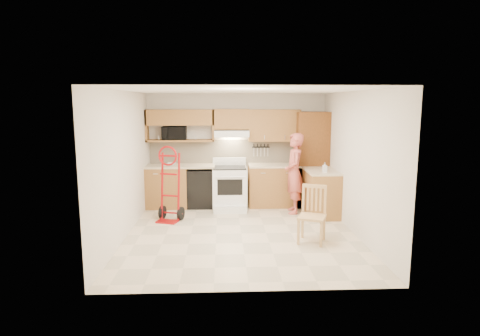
{
  "coord_description": "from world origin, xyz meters",
  "views": [
    {
      "loc": [
        -0.33,
        -6.94,
        2.3
      ],
      "look_at": [
        0.0,
        0.5,
        1.1
      ],
      "focal_mm": 30.42,
      "sensor_mm": 36.0,
      "label": 1
    }
  ],
  "objects": [
    {
      "name": "upper_cab_right",
      "position": [
        0.83,
        2.08,
        1.8
      ],
      "size": [
        1.14,
        0.33,
        0.7
      ],
      "primitive_type": "cube",
      "color": "olive",
      "rests_on": "wall_back"
    },
    {
      "name": "lower_cab_left",
      "position": [
        -1.55,
        1.95,
        0.45
      ],
      "size": [
        0.9,
        0.6,
        0.9
      ],
      "primitive_type": "cube",
      "color": "olive",
      "rests_on": "ground"
    },
    {
      "name": "backsplash",
      "position": [
        0.0,
        2.23,
        1.2
      ],
      "size": [
        3.92,
        0.03,
        0.55
      ],
      "primitive_type": "cube",
      "color": "beige",
      "rests_on": "wall_back"
    },
    {
      "name": "dining_chair",
      "position": [
        1.14,
        -0.51,
        0.47
      ],
      "size": [
        0.56,
        0.59,
        0.95
      ],
      "primitive_type": null,
      "rotation": [
        0.0,
        0.0,
        -0.38
      ],
      "color": "tan",
      "rests_on": "ground"
    },
    {
      "name": "person",
      "position": [
        1.17,
        1.35,
        0.84
      ],
      "size": [
        0.43,
        0.63,
        1.68
      ],
      "primitive_type": "imported",
      "rotation": [
        0.0,
        0.0,
        -1.61
      ],
      "color": "#C1554A",
      "rests_on": "ground"
    },
    {
      "name": "countertop_return",
      "position": [
        1.7,
        1.15,
        0.92
      ],
      "size": [
        0.63,
        1.0,
        0.04
      ],
      "primitive_type": "cube",
      "color": "beige",
      "rests_on": "cab_return_right"
    },
    {
      "name": "range_hood",
      "position": [
        -0.12,
        2.02,
        1.63
      ],
      "size": [
        0.76,
        0.46,
        0.14
      ],
      "primitive_type": "cube",
      "color": "white",
      "rests_on": "wall_back"
    },
    {
      "name": "wall_left",
      "position": [
        -2.01,
        0.0,
        1.25
      ],
      "size": [
        0.02,
        4.5,
        2.5
      ],
      "primitive_type": "cube",
      "color": "silver",
      "rests_on": "ground"
    },
    {
      "name": "wall_back",
      "position": [
        0.0,
        2.26,
        1.25
      ],
      "size": [
        4.0,
        0.02,
        2.5
      ],
      "primitive_type": "cube",
      "color": "silver",
      "rests_on": "ground"
    },
    {
      "name": "wall_front",
      "position": [
        0.0,
        -2.26,
        1.25
      ],
      "size": [
        4.0,
        0.02,
        2.5
      ],
      "primitive_type": "cube",
      "color": "silver",
      "rests_on": "ground"
    },
    {
      "name": "range",
      "position": [
        -0.17,
        1.72,
        0.54
      ],
      "size": [
        0.74,
        0.97,
        1.09
      ],
      "primitive_type": null,
      "color": "white",
      "rests_on": "ground"
    },
    {
      "name": "lower_cab_right",
      "position": [
        0.83,
        1.95,
        0.45
      ],
      "size": [
        1.14,
        0.6,
        0.9
      ],
      "primitive_type": "cube",
      "color": "olive",
      "rests_on": "ground"
    },
    {
      "name": "dishwasher",
      "position": [
        -0.8,
        1.95,
        0.42
      ],
      "size": [
        0.6,
        0.6,
        0.85
      ],
      "primitive_type": "cube",
      "color": "black",
      "rests_on": "ground"
    },
    {
      "name": "upper_shelf_mw",
      "position": [
        -1.25,
        2.08,
        1.47
      ],
      "size": [
        1.5,
        0.33,
        0.04
      ],
      "primitive_type": "cube",
      "color": "olive",
      "rests_on": "wall_back"
    },
    {
      "name": "soap_bottle",
      "position": [
        1.7,
        0.91,
        1.04
      ],
      "size": [
        0.09,
        0.09,
        0.19
      ],
      "primitive_type": "imported",
      "rotation": [
        0.0,
        0.0,
        -0.06
      ],
      "color": "white",
      "rests_on": "countertop_return"
    },
    {
      "name": "floor",
      "position": [
        0.0,
        0.0,
        -0.01
      ],
      "size": [
        4.0,
        4.5,
        0.02
      ],
      "primitive_type": "cube",
      "color": "beige",
      "rests_on": "ground"
    },
    {
      "name": "pantry_tall",
      "position": [
        1.65,
        1.95,
        1.05
      ],
      "size": [
        0.7,
        0.6,
        2.1
      ],
      "primitive_type": "cube",
      "color": "brown",
      "rests_on": "ground"
    },
    {
      "name": "microwave",
      "position": [
        -1.38,
        2.08,
        1.64
      ],
      "size": [
        0.54,
        0.37,
        0.29
      ],
      "primitive_type": "imported",
      "rotation": [
        0.0,
        0.0,
        0.01
      ],
      "color": "black",
      "rests_on": "upper_shelf_mw"
    },
    {
      "name": "countertop_right",
      "position": [
        0.83,
        1.95,
        0.92
      ],
      "size": [
        1.14,
        0.63,
        0.04
      ],
      "primitive_type": "cube",
      "color": "beige",
      "rests_on": "lower_cab_right"
    },
    {
      "name": "countertop_left",
      "position": [
        -1.25,
        1.95,
        0.92
      ],
      "size": [
        1.5,
        0.63,
        0.04
      ],
      "primitive_type": "cube",
      "color": "beige",
      "rests_on": "lower_cab_left"
    },
    {
      "name": "cab_return_right",
      "position": [
        1.7,
        1.15,
        0.45
      ],
      "size": [
        0.6,
        1.0,
        0.9
      ],
      "primitive_type": "cube",
      "color": "olive",
      "rests_on": "ground"
    },
    {
      "name": "wall_right",
      "position": [
        2.01,
        0.0,
        1.25
      ],
      "size": [
        0.02,
        4.5,
        2.5
      ],
      "primitive_type": "cube",
      "color": "silver",
      "rests_on": "ground"
    },
    {
      "name": "ceiling",
      "position": [
        0.0,
        0.0,
        2.51
      ],
      "size": [
        4.0,
        4.5,
        0.02
      ],
      "primitive_type": "cube",
      "color": "white",
      "rests_on": "ground"
    },
    {
      "name": "knife_strip",
      "position": [
        0.55,
        2.21,
        1.24
      ],
      "size": [
        0.4,
        0.05,
        0.29
      ],
      "primitive_type": null,
      "color": "black",
      "rests_on": "backsplash"
    },
    {
      "name": "upper_cab_center",
      "position": [
        -0.12,
        2.08,
        1.94
      ],
      "size": [
        0.76,
        0.33,
        0.44
      ],
      "primitive_type": "cube",
      "color": "olive",
      "rests_on": "wall_back"
    },
    {
      "name": "upper_cab_left",
      "position": [
        -1.25,
        2.08,
        1.98
      ],
      "size": [
        1.5,
        0.33,
        0.34
      ],
      "primitive_type": "cube",
      "color": "olive",
      "rests_on": "wall_back"
    },
    {
      "name": "bowl",
      "position": [
        -1.44,
        1.95,
        0.96
      ],
      "size": [
        0.21,
        0.21,
        0.05
      ],
      "primitive_type": "imported",
      "rotation": [
        0.0,
        0.0,
        0.04
      ],
      "color": "white",
      "rests_on": "countertop_left"
    },
    {
      "name": "hand_truck",
      "position": [
        -1.38,
        0.85,
        0.67
      ],
      "size": [
        0.64,
        0.61,
        1.34
      ],
      "primitive_type": null,
      "rotation": [
        0.0,
        0.0,
        -0.29
      ],
      "color": "#A10B0D",
      "rests_on": "ground"
    }
  ]
}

